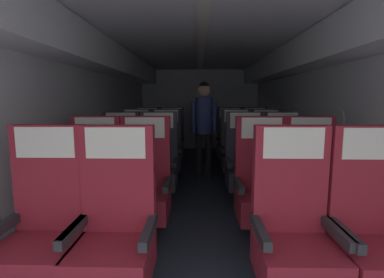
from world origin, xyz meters
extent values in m
cube|color=#2D3342|center=(0.00, 3.76, -0.01)|extent=(3.35, 7.91, 0.02)
cube|color=silver|center=(-1.58, 3.76, 1.07)|extent=(0.08, 7.51, 2.14)
cube|color=silver|center=(1.58, 3.76, 1.07)|extent=(0.08, 7.51, 2.14)
cube|color=silver|center=(0.00, 3.76, 2.14)|extent=(3.23, 7.51, 0.06)
cube|color=silver|center=(0.00, 7.53, 1.07)|extent=(3.23, 0.06, 2.14)
cube|color=silver|center=(-1.34, 3.76, 1.92)|extent=(0.40, 7.21, 0.36)
cube|color=silver|center=(1.34, 3.76, 1.92)|extent=(0.40, 7.21, 0.36)
cube|color=white|center=(0.00, 3.76, 2.10)|extent=(0.12, 6.76, 0.02)
cylinder|color=white|center=(1.53, 3.01, 1.11)|extent=(0.01, 0.26, 0.26)
cylinder|color=white|center=(1.53, 4.51, 1.11)|extent=(0.01, 0.26, 0.26)
cylinder|color=white|center=(1.53, 6.01, 1.11)|extent=(0.01, 0.26, 0.26)
cube|color=maroon|center=(-1.04, 1.39, 0.35)|extent=(0.48, 0.49, 0.24)
cube|color=maroon|center=(-1.04, 1.59, 0.83)|extent=(0.48, 0.09, 0.71)
cube|color=#28282D|center=(-0.81, 1.39, 0.56)|extent=(0.05, 0.41, 0.06)
cube|color=#28282D|center=(-1.27, 1.39, 0.56)|extent=(0.05, 0.41, 0.06)
cube|color=silver|center=(-1.04, 1.55, 1.07)|extent=(0.38, 0.01, 0.20)
cube|color=maroon|center=(-0.58, 1.38, 0.35)|extent=(0.48, 0.49, 0.24)
cube|color=maroon|center=(-0.58, 1.58, 0.83)|extent=(0.48, 0.09, 0.71)
cube|color=#28282D|center=(-0.35, 1.38, 0.56)|extent=(0.05, 0.41, 0.06)
cube|color=#28282D|center=(-0.81, 1.38, 0.56)|extent=(0.05, 0.41, 0.06)
cube|color=silver|center=(-0.58, 1.53, 1.07)|extent=(0.38, 0.01, 0.20)
cube|color=maroon|center=(1.05, 1.38, 0.35)|extent=(0.48, 0.49, 0.24)
cube|color=maroon|center=(1.05, 1.58, 0.83)|extent=(0.48, 0.09, 0.71)
cube|color=#28282D|center=(0.82, 1.38, 0.56)|extent=(0.05, 0.41, 0.06)
cube|color=silver|center=(1.05, 1.53, 1.07)|extent=(0.38, 0.01, 0.20)
cube|color=maroon|center=(0.56, 1.40, 0.35)|extent=(0.48, 0.49, 0.24)
cube|color=maroon|center=(0.56, 1.60, 0.83)|extent=(0.48, 0.09, 0.71)
cube|color=#28282D|center=(0.79, 1.40, 0.56)|extent=(0.05, 0.41, 0.06)
cube|color=#28282D|center=(0.33, 1.40, 0.56)|extent=(0.05, 0.41, 0.06)
cube|color=silver|center=(0.56, 1.55, 1.07)|extent=(0.38, 0.01, 0.20)
cube|color=#38383D|center=(-1.05, 2.34, 0.12)|extent=(0.17, 0.18, 0.24)
cube|color=maroon|center=(-1.05, 2.34, 0.35)|extent=(0.48, 0.49, 0.24)
cube|color=maroon|center=(-1.05, 2.54, 0.83)|extent=(0.48, 0.09, 0.71)
cube|color=#28282D|center=(-0.82, 2.34, 0.56)|extent=(0.05, 0.41, 0.06)
cube|color=#28282D|center=(-1.28, 2.34, 0.56)|extent=(0.05, 0.41, 0.06)
cube|color=silver|center=(-1.05, 2.49, 1.07)|extent=(0.38, 0.01, 0.20)
cube|color=#38383D|center=(-0.56, 2.35, 0.12)|extent=(0.17, 0.18, 0.24)
cube|color=maroon|center=(-0.56, 2.35, 0.35)|extent=(0.48, 0.49, 0.24)
cube|color=maroon|center=(-0.56, 2.55, 0.83)|extent=(0.48, 0.09, 0.71)
cube|color=#28282D|center=(-0.33, 2.35, 0.56)|extent=(0.05, 0.41, 0.06)
cube|color=#28282D|center=(-0.79, 2.35, 0.56)|extent=(0.05, 0.41, 0.06)
cube|color=silver|center=(-0.56, 2.50, 1.07)|extent=(0.38, 0.01, 0.20)
cube|color=#38383D|center=(1.04, 2.36, 0.12)|extent=(0.17, 0.18, 0.24)
cube|color=maroon|center=(1.04, 2.36, 0.35)|extent=(0.48, 0.49, 0.24)
cube|color=maroon|center=(1.04, 2.56, 0.83)|extent=(0.48, 0.09, 0.71)
cube|color=#28282D|center=(1.27, 2.36, 0.56)|extent=(0.05, 0.41, 0.06)
cube|color=#28282D|center=(0.81, 2.36, 0.56)|extent=(0.05, 0.41, 0.06)
cube|color=silver|center=(1.04, 2.51, 1.07)|extent=(0.38, 0.01, 0.20)
cube|color=#38383D|center=(0.56, 2.34, 0.12)|extent=(0.17, 0.18, 0.24)
cube|color=maroon|center=(0.56, 2.34, 0.35)|extent=(0.48, 0.49, 0.24)
cube|color=maroon|center=(0.56, 2.54, 0.83)|extent=(0.48, 0.09, 0.71)
cube|color=#28282D|center=(0.79, 2.34, 0.56)|extent=(0.05, 0.41, 0.06)
cube|color=#28282D|center=(0.33, 2.34, 0.56)|extent=(0.05, 0.41, 0.06)
cube|color=silver|center=(0.56, 2.49, 1.07)|extent=(0.38, 0.01, 0.20)
cube|color=#38383D|center=(-1.05, 3.29, 0.12)|extent=(0.17, 0.18, 0.24)
cube|color=#33333D|center=(-1.05, 3.29, 0.35)|extent=(0.48, 0.49, 0.24)
cube|color=#33333D|center=(-1.05, 3.49, 0.83)|extent=(0.48, 0.09, 0.71)
cube|color=#28282D|center=(-0.82, 3.29, 0.56)|extent=(0.05, 0.41, 0.06)
cube|color=#28282D|center=(-1.28, 3.29, 0.56)|extent=(0.05, 0.41, 0.06)
cube|color=silver|center=(-1.05, 3.44, 1.07)|extent=(0.38, 0.01, 0.20)
cube|color=#38383D|center=(-0.56, 3.29, 0.12)|extent=(0.17, 0.18, 0.24)
cube|color=#33333D|center=(-0.56, 3.29, 0.35)|extent=(0.48, 0.49, 0.24)
cube|color=#33333D|center=(-0.56, 3.49, 0.83)|extent=(0.48, 0.09, 0.71)
cube|color=#28282D|center=(-0.33, 3.29, 0.56)|extent=(0.05, 0.41, 0.06)
cube|color=#28282D|center=(-0.79, 3.29, 0.56)|extent=(0.05, 0.41, 0.06)
cube|color=silver|center=(-0.56, 3.44, 1.07)|extent=(0.38, 0.01, 0.20)
cube|color=#38383D|center=(1.04, 3.31, 0.12)|extent=(0.17, 0.18, 0.24)
cube|color=#33333D|center=(1.04, 3.31, 0.35)|extent=(0.48, 0.49, 0.24)
cube|color=#33333D|center=(1.04, 3.51, 0.83)|extent=(0.48, 0.09, 0.71)
cube|color=#28282D|center=(1.27, 3.31, 0.56)|extent=(0.05, 0.41, 0.06)
cube|color=#28282D|center=(0.81, 3.31, 0.56)|extent=(0.05, 0.41, 0.06)
cube|color=silver|center=(1.04, 3.46, 1.07)|extent=(0.38, 0.01, 0.20)
cube|color=#38383D|center=(0.56, 3.29, 0.12)|extent=(0.17, 0.18, 0.24)
cube|color=#33333D|center=(0.56, 3.29, 0.35)|extent=(0.48, 0.49, 0.24)
cube|color=#33333D|center=(0.56, 3.49, 0.83)|extent=(0.48, 0.09, 0.71)
cube|color=#28282D|center=(0.79, 3.29, 0.56)|extent=(0.05, 0.41, 0.06)
cube|color=#28282D|center=(0.33, 3.29, 0.56)|extent=(0.05, 0.41, 0.06)
cube|color=silver|center=(0.56, 3.45, 1.07)|extent=(0.38, 0.01, 0.20)
cube|color=#38383D|center=(-1.04, 4.23, 0.12)|extent=(0.17, 0.18, 0.24)
cube|color=#33333D|center=(-1.04, 4.23, 0.35)|extent=(0.48, 0.49, 0.24)
cube|color=#33333D|center=(-1.04, 4.44, 0.83)|extent=(0.48, 0.09, 0.71)
cube|color=#28282D|center=(-0.81, 4.23, 0.56)|extent=(0.05, 0.41, 0.06)
cube|color=#28282D|center=(-1.27, 4.23, 0.56)|extent=(0.05, 0.41, 0.06)
cube|color=silver|center=(-1.04, 4.39, 1.07)|extent=(0.38, 0.01, 0.20)
cube|color=#38383D|center=(-0.56, 4.24, 0.12)|extent=(0.17, 0.18, 0.24)
cube|color=#33333D|center=(-0.56, 4.24, 0.35)|extent=(0.48, 0.49, 0.24)
cube|color=#33333D|center=(-0.56, 4.44, 0.83)|extent=(0.48, 0.09, 0.71)
cube|color=#28282D|center=(-0.33, 4.24, 0.56)|extent=(0.05, 0.41, 0.06)
cube|color=#28282D|center=(-0.79, 4.24, 0.56)|extent=(0.05, 0.41, 0.06)
cube|color=silver|center=(-0.56, 4.39, 1.07)|extent=(0.38, 0.01, 0.20)
cube|color=#38383D|center=(1.05, 4.23, 0.12)|extent=(0.17, 0.18, 0.24)
cube|color=#33333D|center=(1.05, 4.23, 0.35)|extent=(0.48, 0.49, 0.24)
cube|color=#33333D|center=(1.05, 4.44, 0.83)|extent=(0.48, 0.09, 0.71)
cube|color=#28282D|center=(1.28, 4.23, 0.56)|extent=(0.05, 0.41, 0.06)
cube|color=#28282D|center=(0.82, 4.23, 0.56)|extent=(0.05, 0.41, 0.06)
cube|color=silver|center=(1.05, 4.39, 1.07)|extent=(0.38, 0.01, 0.20)
cube|color=#38383D|center=(0.57, 4.26, 0.12)|extent=(0.17, 0.18, 0.24)
cube|color=#33333D|center=(0.57, 4.26, 0.35)|extent=(0.48, 0.49, 0.24)
cube|color=#33333D|center=(0.57, 4.46, 0.83)|extent=(0.48, 0.09, 0.71)
cube|color=#28282D|center=(0.80, 4.26, 0.56)|extent=(0.05, 0.41, 0.06)
cube|color=#28282D|center=(0.34, 4.26, 0.56)|extent=(0.05, 0.41, 0.06)
cube|color=silver|center=(0.57, 4.41, 1.07)|extent=(0.38, 0.01, 0.20)
cube|color=#38383D|center=(-1.04, 5.21, 0.12)|extent=(0.17, 0.18, 0.24)
cube|color=#33333D|center=(-1.04, 5.21, 0.35)|extent=(0.48, 0.49, 0.24)
cube|color=#33333D|center=(-1.04, 5.41, 0.83)|extent=(0.48, 0.09, 0.71)
cube|color=#28282D|center=(-0.81, 5.21, 0.56)|extent=(0.05, 0.41, 0.06)
cube|color=#28282D|center=(-1.26, 5.21, 0.56)|extent=(0.05, 0.41, 0.06)
cube|color=silver|center=(-1.04, 5.36, 1.07)|extent=(0.38, 0.01, 0.20)
cube|color=#38383D|center=(-0.57, 5.21, 0.12)|extent=(0.17, 0.18, 0.24)
cube|color=#33333D|center=(-0.57, 5.21, 0.35)|extent=(0.48, 0.49, 0.24)
cube|color=#33333D|center=(-0.57, 5.41, 0.83)|extent=(0.48, 0.09, 0.71)
cube|color=#28282D|center=(-0.34, 5.21, 0.56)|extent=(0.05, 0.41, 0.06)
cube|color=#28282D|center=(-0.80, 5.21, 0.56)|extent=(0.05, 0.41, 0.06)
cube|color=silver|center=(-0.57, 5.37, 1.07)|extent=(0.38, 0.01, 0.20)
cube|color=#38383D|center=(1.05, 5.19, 0.12)|extent=(0.17, 0.18, 0.24)
cube|color=#33333D|center=(1.05, 5.19, 0.35)|extent=(0.48, 0.49, 0.24)
cube|color=#33333D|center=(1.05, 5.39, 0.83)|extent=(0.48, 0.09, 0.71)
cube|color=#28282D|center=(1.28, 5.19, 0.56)|extent=(0.05, 0.41, 0.06)
cube|color=#28282D|center=(0.82, 5.19, 0.56)|extent=(0.05, 0.41, 0.06)
cube|color=silver|center=(1.05, 5.35, 1.07)|extent=(0.38, 0.01, 0.20)
cube|color=#38383D|center=(0.57, 5.21, 0.12)|extent=(0.17, 0.18, 0.24)
cube|color=#33333D|center=(0.57, 5.21, 0.35)|extent=(0.48, 0.49, 0.24)
cube|color=#33333D|center=(0.57, 5.42, 0.83)|extent=(0.48, 0.09, 0.71)
cube|color=#28282D|center=(0.80, 5.21, 0.56)|extent=(0.05, 0.41, 0.06)
cube|color=#28282D|center=(0.34, 5.21, 0.56)|extent=(0.05, 0.41, 0.06)
cube|color=silver|center=(0.57, 5.37, 1.07)|extent=(0.38, 0.01, 0.20)
cylinder|color=black|center=(-0.03, 4.58, 0.39)|extent=(0.11, 0.11, 0.77)
cylinder|color=black|center=(0.13, 4.58, 0.39)|extent=(0.11, 0.11, 0.77)
cylinder|color=navy|center=(0.05, 4.58, 1.07)|extent=(0.28, 0.28, 0.60)
cylinder|color=navy|center=(-0.13, 4.58, 1.04)|extent=(0.07, 0.07, 0.51)
cylinder|color=navy|center=(0.23, 4.58, 1.04)|extent=(0.07, 0.07, 0.51)
sphere|color=tan|center=(0.05, 4.58, 1.49)|extent=(0.22, 0.22, 0.22)
sphere|color=black|center=(0.05, 4.58, 1.54)|extent=(0.19, 0.19, 0.19)
camera|label=1|loc=(-0.05, -0.27, 1.35)|focal=26.99mm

